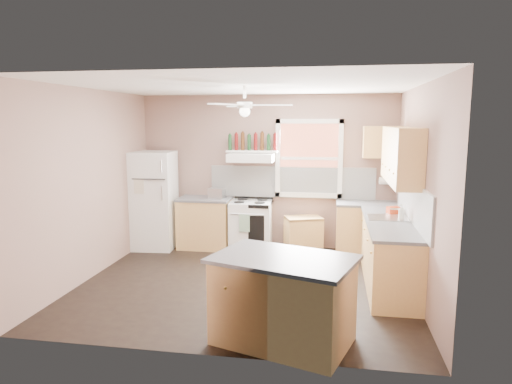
% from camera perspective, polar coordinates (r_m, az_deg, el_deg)
% --- Properties ---
extents(floor, '(4.50, 4.50, 0.00)m').
position_cam_1_polar(floor, '(6.50, -1.34, -11.35)').
color(floor, black).
rests_on(floor, ground).
extents(ceiling, '(4.50, 4.50, 0.00)m').
position_cam_1_polar(ceiling, '(6.11, -1.43, 13.14)').
color(ceiling, white).
rests_on(ceiling, ground).
extents(wall_back, '(4.50, 0.05, 2.70)m').
position_cam_1_polar(wall_back, '(8.14, 1.34, 2.56)').
color(wall_back, '#816257').
rests_on(wall_back, ground).
extents(wall_right, '(0.05, 4.00, 2.70)m').
position_cam_1_polar(wall_right, '(6.15, 19.91, -0.03)').
color(wall_right, '#816257').
rests_on(wall_right, ground).
extents(wall_left, '(0.05, 4.00, 2.70)m').
position_cam_1_polar(wall_left, '(6.96, -20.10, 0.94)').
color(wall_left, '#816257').
rests_on(wall_left, ground).
extents(backsplash_back, '(2.90, 0.03, 0.55)m').
position_cam_1_polar(backsplash_back, '(8.07, 4.46, 1.23)').
color(backsplash_back, white).
rests_on(backsplash_back, wall_back).
extents(backsplash_right, '(0.03, 2.60, 0.55)m').
position_cam_1_polar(backsplash_right, '(6.46, 19.01, -1.15)').
color(backsplash_right, white).
rests_on(backsplash_right, wall_right).
extents(window_view, '(1.00, 0.02, 1.20)m').
position_cam_1_polar(window_view, '(8.00, 6.64, 4.19)').
color(window_view, brown).
rests_on(window_view, wall_back).
extents(window_frame, '(1.16, 0.07, 1.36)m').
position_cam_1_polar(window_frame, '(7.97, 6.63, 4.18)').
color(window_frame, white).
rests_on(window_frame, wall_back).
extents(refrigerator, '(0.78, 0.77, 1.72)m').
position_cam_1_polar(refrigerator, '(8.26, -12.68, -1.00)').
color(refrigerator, white).
rests_on(refrigerator, floor).
extents(base_cabinet_left, '(0.90, 0.60, 0.86)m').
position_cam_1_polar(base_cabinet_left, '(8.20, -6.38, -3.96)').
color(base_cabinet_left, tan).
rests_on(base_cabinet_left, floor).
extents(counter_left, '(0.92, 0.62, 0.04)m').
position_cam_1_polar(counter_left, '(8.11, -6.44, -0.86)').
color(counter_left, '#4D4D50').
rests_on(counter_left, base_cabinet_left).
extents(toaster, '(0.31, 0.22, 0.18)m').
position_cam_1_polar(toaster, '(8.02, -4.92, -0.16)').
color(toaster, silver).
rests_on(toaster, counter_left).
extents(stove, '(0.74, 0.68, 0.86)m').
position_cam_1_polar(stove, '(8.02, -0.63, -4.21)').
color(stove, white).
rests_on(stove, floor).
extents(range_hood, '(0.78, 0.50, 0.14)m').
position_cam_1_polar(range_hood, '(7.88, -0.60, 4.33)').
color(range_hood, white).
rests_on(range_hood, wall_back).
extents(bottle_shelf, '(0.90, 0.26, 0.03)m').
position_cam_1_polar(bottle_shelf, '(7.99, -0.45, 5.11)').
color(bottle_shelf, white).
rests_on(bottle_shelf, range_hood).
extents(cart, '(0.71, 0.59, 0.61)m').
position_cam_1_polar(cart, '(7.99, 5.93, -5.24)').
color(cart, tan).
rests_on(cart, floor).
extents(base_cabinet_corner, '(1.00, 0.60, 0.86)m').
position_cam_1_polar(base_cabinet_corner, '(7.92, 13.64, -4.63)').
color(base_cabinet_corner, tan).
rests_on(base_cabinet_corner, floor).
extents(base_cabinet_right, '(0.60, 2.20, 0.86)m').
position_cam_1_polar(base_cabinet_right, '(6.59, 16.22, -7.48)').
color(base_cabinet_right, tan).
rests_on(base_cabinet_right, floor).
extents(counter_corner, '(1.02, 0.62, 0.04)m').
position_cam_1_polar(counter_corner, '(7.82, 13.76, -1.43)').
color(counter_corner, '#4D4D50').
rests_on(counter_corner, base_cabinet_corner).
extents(counter_right, '(0.62, 2.22, 0.04)m').
position_cam_1_polar(counter_right, '(6.48, 16.30, -3.66)').
color(counter_right, '#4D4D50').
rests_on(counter_right, base_cabinet_right).
extents(sink, '(0.55, 0.45, 0.03)m').
position_cam_1_polar(sink, '(6.67, 16.11, -3.16)').
color(sink, silver).
rests_on(sink, counter_right).
extents(faucet, '(0.03, 0.03, 0.14)m').
position_cam_1_polar(faucet, '(6.67, 17.51, -2.56)').
color(faucet, silver).
rests_on(faucet, sink).
extents(upper_cabinet_right, '(0.33, 1.80, 0.76)m').
position_cam_1_polar(upper_cabinet_right, '(6.56, 17.66, 4.39)').
color(upper_cabinet_right, tan).
rests_on(upper_cabinet_right, wall_right).
extents(upper_cabinet_corner, '(0.60, 0.33, 0.52)m').
position_cam_1_polar(upper_cabinet_corner, '(7.86, 15.43, 6.04)').
color(upper_cabinet_corner, tan).
rests_on(upper_cabinet_corner, wall_back).
extents(paper_towel, '(0.26, 0.12, 0.12)m').
position_cam_1_polar(paper_towel, '(7.96, 16.08, 1.34)').
color(paper_towel, white).
rests_on(paper_towel, wall_back).
extents(island, '(1.49, 1.18, 0.86)m').
position_cam_1_polar(island, '(4.77, 3.40, -13.53)').
color(island, tan).
rests_on(island, floor).
extents(island_top, '(1.59, 1.28, 0.04)m').
position_cam_1_polar(island_top, '(4.61, 3.46, -8.36)').
color(island_top, '#4D4D50').
rests_on(island_top, island).
extents(ceiling_fan_hub, '(0.20, 0.20, 0.08)m').
position_cam_1_polar(ceiling_fan_hub, '(6.10, -1.42, 10.80)').
color(ceiling_fan_hub, white).
rests_on(ceiling_fan_hub, ceiling).
extents(soap_bottle, '(0.10, 0.10, 0.22)m').
position_cam_1_polar(soap_bottle, '(6.51, 17.74, -2.47)').
color(soap_bottle, silver).
rests_on(soap_bottle, counter_right).
extents(red_caddy, '(0.21, 0.18, 0.10)m').
position_cam_1_polar(red_caddy, '(6.99, 16.80, -2.18)').
color(red_caddy, '#B22F0F').
rests_on(red_caddy, counter_right).
extents(wine_bottles, '(0.86, 0.06, 0.31)m').
position_cam_1_polar(wine_bottles, '(7.98, -0.44, 6.25)').
color(wine_bottles, '#143819').
rests_on(wine_bottles, bottle_shelf).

